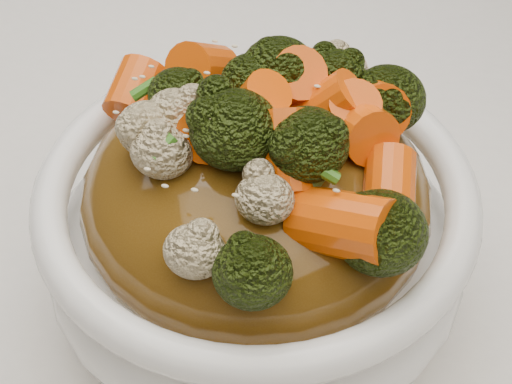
% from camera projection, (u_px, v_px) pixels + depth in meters
% --- Properties ---
extents(tablecloth, '(1.20, 0.80, 0.04)m').
position_uv_depth(tablecloth, '(265.00, 264.00, 0.43)').
color(tablecloth, white).
rests_on(tablecloth, dining_table).
extents(bowl, '(0.21, 0.21, 0.08)m').
position_uv_depth(bowl, '(256.00, 236.00, 0.36)').
color(bowl, white).
rests_on(bowl, tablecloth).
extents(sauce_base, '(0.16, 0.16, 0.08)m').
position_uv_depth(sauce_base, '(256.00, 196.00, 0.34)').
color(sauce_base, '#59390F').
rests_on(sauce_base, bowl).
extents(carrots, '(0.16, 0.16, 0.04)m').
position_uv_depth(carrots, '(256.00, 96.00, 0.30)').
color(carrots, '#EF5407').
rests_on(carrots, sauce_base).
extents(broccoli, '(0.16, 0.16, 0.04)m').
position_uv_depth(broccoli, '(256.00, 98.00, 0.30)').
color(broccoli, black).
rests_on(broccoli, sauce_base).
extents(cauliflower, '(0.16, 0.16, 0.03)m').
position_uv_depth(cauliflower, '(256.00, 102.00, 0.31)').
color(cauliflower, beige).
rests_on(cauliflower, sauce_base).
extents(scallions, '(0.12, 0.12, 0.02)m').
position_uv_depth(scallions, '(256.00, 94.00, 0.30)').
color(scallions, '#34721A').
rests_on(scallions, sauce_base).
extents(sesame_seeds, '(0.15, 0.15, 0.01)m').
position_uv_depth(sesame_seeds, '(256.00, 94.00, 0.30)').
color(sesame_seeds, beige).
rests_on(sesame_seeds, sauce_base).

